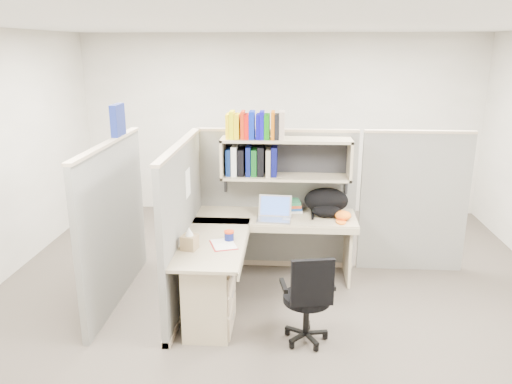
# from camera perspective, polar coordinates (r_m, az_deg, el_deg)

# --- Properties ---
(ground) EXTENTS (6.00, 6.00, 0.00)m
(ground) POSITION_cam_1_polar(r_m,az_deg,el_deg) (5.22, 1.99, -12.38)
(ground) COLOR #3B342D
(ground) RESTS_ON ground
(room_shell) EXTENTS (6.00, 6.00, 6.00)m
(room_shell) POSITION_cam_1_polar(r_m,az_deg,el_deg) (4.66, 2.19, 5.36)
(room_shell) COLOR #ABA79A
(room_shell) RESTS_ON ground
(cubicle) EXTENTS (3.79, 1.84, 1.95)m
(cubicle) POSITION_cam_1_polar(r_m,az_deg,el_deg) (5.30, -1.73, -1.23)
(cubicle) COLOR slate
(cubicle) RESTS_ON ground
(desk) EXTENTS (1.74, 1.75, 0.73)m
(desk) POSITION_cam_1_polar(r_m,az_deg,el_deg) (4.79, -3.01, -9.25)
(desk) COLOR gray
(desk) RESTS_ON ground
(laptop) EXTENTS (0.38, 0.38, 0.25)m
(laptop) POSITION_cam_1_polar(r_m,az_deg,el_deg) (5.26, 2.07, -1.97)
(laptop) COLOR #A8A8AC
(laptop) RESTS_ON desk
(backpack) EXTENTS (0.57, 0.51, 0.28)m
(backpack) POSITION_cam_1_polar(r_m,az_deg,el_deg) (5.49, 8.08, -1.15)
(backpack) COLOR black
(backpack) RESTS_ON desk
(orange_cap) EXTENTS (0.23, 0.25, 0.10)m
(orange_cap) POSITION_cam_1_polar(r_m,az_deg,el_deg) (5.38, 9.93, -2.65)
(orange_cap) COLOR orange
(orange_cap) RESTS_ON desk
(snack_canister) EXTENTS (0.10, 0.10, 0.09)m
(snack_canister) POSITION_cam_1_polar(r_m,az_deg,el_deg) (4.76, -3.09, -4.98)
(snack_canister) COLOR navy
(snack_canister) RESTS_ON desk
(tissue_box) EXTENTS (0.16, 0.16, 0.21)m
(tissue_box) POSITION_cam_1_polar(r_m,az_deg,el_deg) (4.57, -7.63, -5.27)
(tissue_box) COLOR #957A54
(tissue_box) RESTS_ON desk
(mouse) EXTENTS (0.10, 0.07, 0.04)m
(mouse) POSITION_cam_1_polar(r_m,az_deg,el_deg) (5.30, 3.45, -3.09)
(mouse) COLOR #7F8FB4
(mouse) RESTS_ON desk
(paper_cup) EXTENTS (0.08, 0.08, 0.09)m
(paper_cup) POSITION_cam_1_polar(r_m,az_deg,el_deg) (5.56, 2.41, -1.83)
(paper_cup) COLOR white
(paper_cup) RESTS_ON desk
(book_stack) EXTENTS (0.22, 0.27, 0.12)m
(book_stack) POSITION_cam_1_polar(r_m,az_deg,el_deg) (5.61, 4.23, -1.54)
(book_stack) COLOR gray
(book_stack) RESTS_ON desk
(loose_paper) EXTENTS (0.28, 0.33, 0.00)m
(loose_paper) POSITION_cam_1_polar(r_m,az_deg,el_deg) (4.69, -3.70, -5.94)
(loose_paper) COLOR white
(loose_paper) RESTS_ON desk
(task_chair) EXTENTS (0.48, 0.44, 0.86)m
(task_chair) POSITION_cam_1_polar(r_m,az_deg,el_deg) (4.44, 5.89, -13.50)
(task_chair) COLOR black
(task_chair) RESTS_ON ground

